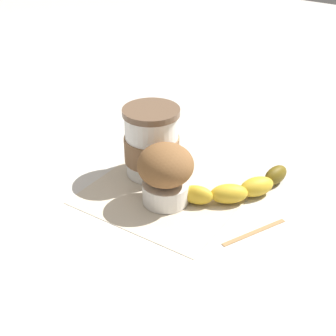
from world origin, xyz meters
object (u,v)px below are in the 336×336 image
at_px(muffin, 166,172).
at_px(banana, 241,188).
at_px(coffee_cup, 152,143).
at_px(sugar_packet, 174,145).

xyz_separation_m(muffin, banana, (0.08, 0.08, -0.04)).
bearing_deg(coffee_cup, banana, 11.10).
distance_m(coffee_cup, sugar_packet, 0.11).
distance_m(coffee_cup, muffin, 0.09).
bearing_deg(sugar_packet, coffee_cup, -73.25).
bearing_deg(coffee_cup, sugar_packet, 106.75).
height_order(coffee_cup, sugar_packet, coffee_cup).
xyz_separation_m(banana, sugar_packet, (-0.18, 0.07, -0.01)).
distance_m(muffin, sugar_packet, 0.19).
bearing_deg(banana, sugar_packet, 160.28).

